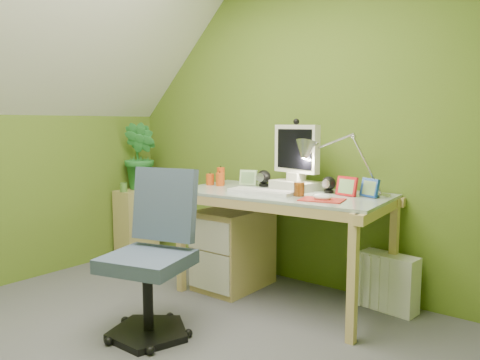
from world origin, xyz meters
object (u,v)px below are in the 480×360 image
Objects in this scene: desk_lamp at (356,151)px; potted_plant at (141,156)px; side_ledge at (136,223)px; radiator at (388,282)px; monitor at (297,152)px; task_chair at (147,259)px; desk at (282,246)px.

desk_lamp reaches higher than potted_plant.
radiator is at bearing 4.48° from side_ledge.
task_chair is (-0.30, -1.14, -0.57)m from monitor.
desk is 0.83m from desk_lamp.
side_ledge is 0.62m from potted_plant.
monitor reaches higher than desk.
task_chair is at bearing -120.50° from radiator.
potted_plant reaches higher than desk.
side_ledge is 0.67× the size of task_chair.
monitor is 1.43× the size of radiator.
desk is 2.64× the size of monitor.
monitor is 1.83m from side_ledge.
radiator is (0.66, 0.10, -0.85)m from monitor.
monitor is at bearing 85.67° from desk.
potted_plant is at bearing -169.57° from radiator.
desk_lamp is 1.55× the size of radiator.
side_ledge is at bearing 167.57° from desk_lamp.
potted_plant is (0.03, 0.05, 0.62)m from side_ledge.
desk_lamp is 0.64× the size of task_chair.
desk is 1.01m from task_chair.
potted_plant reaches higher than radiator.
task_chair is 1.59m from radiator.
desk is 1.69m from side_ledge.
side_ledge reaches higher than radiator.
side_ledge is at bearing 127.51° from task_chair.
task_chair is at bearing -39.39° from potted_plant.
radiator is (0.66, 0.28, -0.19)m from desk.
desk reaches higher than side_ledge.
monitor reaches higher than task_chair.
side_ledge is (-2.13, -0.08, -0.75)m from desk_lamp.
potted_plant is 0.67× the size of task_chair.
side_ledge is (-1.68, -0.08, -0.73)m from monitor.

